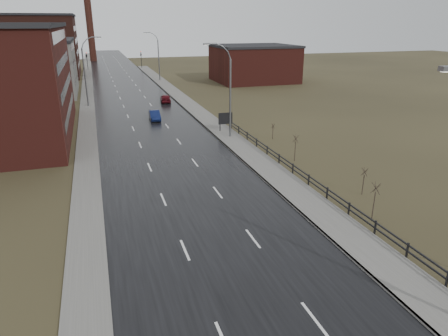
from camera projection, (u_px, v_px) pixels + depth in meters
road at (137, 106)px, 68.66m from camera, size 14.00×300.00×0.06m
sidewalk_right at (231, 139)px, 48.76m from camera, size 3.20×180.00×0.18m
curb_right at (219, 140)px, 48.32m from camera, size 0.16×180.00×0.18m
sidewalk_left at (87, 108)px, 66.29m from camera, size 2.40×260.00×0.12m
warehouse_mid at (31, 67)px, 77.78m from camera, size 16.32×20.40×10.50m
warehouse_far at (23, 46)px, 102.30m from camera, size 26.52×24.48×15.50m
building_right at (254, 63)px, 95.58m from camera, size 18.36×16.32×8.50m
smokestack at (89, 16)px, 142.07m from camera, size 2.70×2.70×30.70m
streetlight_right_mid at (228, 91)px, 47.65m from camera, size 3.36×0.28×11.35m
streetlight_left at (86, 71)px, 66.23m from camera, size 3.36×0.28×11.35m
streetlight_right_far at (157, 56)px, 95.92m from camera, size 3.36×0.28×11.35m
guardrail at (313, 181)px, 34.11m from camera, size 0.10×53.05×1.10m
shrub_c at (374, 200)px, 28.75m from camera, size 0.66×0.69×2.80m
shrub_d at (364, 181)px, 32.86m from camera, size 0.56×0.59×2.35m
shrub_e at (295, 147)px, 40.84m from camera, size 0.66×0.70×2.81m
shrub_f at (273, 131)px, 48.82m from camera, size 0.46×0.48×1.91m
billboard at (225, 119)px, 51.77m from camera, size 1.89×0.17×2.55m
traffic_light_left at (86, 54)px, 118.43m from camera, size 0.58×2.73×5.30m
traffic_light_right at (141, 53)px, 123.02m from camera, size 0.58×2.73×5.30m
car_near at (155, 116)px, 58.26m from camera, size 1.62×4.20×1.37m
car_far at (165, 99)px, 71.05m from camera, size 2.24×4.49×1.47m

